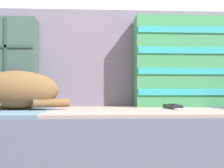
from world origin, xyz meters
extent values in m
cube|color=#4C5166|center=(0.00, 0.11, 0.31)|extent=(1.92, 0.86, 0.23)
cube|color=slate|center=(-0.12, 0.10, 0.43)|extent=(0.23, 0.77, 0.01)
cube|color=gray|center=(0.12, 0.10, 0.43)|extent=(0.23, 0.77, 0.01)
cube|color=gray|center=(0.35, 0.10, 0.43)|extent=(0.23, 0.77, 0.01)
cube|color=gray|center=(0.58, 0.10, 0.43)|extent=(0.23, 0.77, 0.01)
cube|color=slate|center=(0.00, 0.48, 0.68)|extent=(1.92, 0.14, 0.48)
cube|color=#28423D|center=(-0.23, 0.27, 0.64)|extent=(0.01, 0.01, 0.40)
cube|color=#3D8956|center=(0.60, 0.34, 0.65)|extent=(0.46, 0.13, 0.43)
cube|color=teal|center=(0.60, 0.27, 0.51)|extent=(0.45, 0.01, 0.03)
cube|color=teal|center=(0.60, 0.27, 0.60)|extent=(0.45, 0.01, 0.03)
cube|color=teal|center=(0.60, 0.27, 0.70)|extent=(0.45, 0.01, 0.03)
cube|color=teal|center=(0.60, 0.27, 0.80)|extent=(0.45, 0.01, 0.03)
ellipsoid|color=brown|center=(-0.14, 0.07, 0.51)|extent=(0.33, 0.19, 0.15)
ellipsoid|color=white|center=(-0.18, 0.02, 0.49)|extent=(0.10, 0.05, 0.07)
cylinder|color=brown|center=(0.00, 0.04, 0.46)|extent=(0.15, 0.10, 0.03)
cube|color=black|center=(0.49, 0.10, 0.44)|extent=(0.05, 0.15, 0.02)
cube|color=black|center=(0.49, 0.09, 0.45)|extent=(0.02, 0.05, 0.00)
cube|color=black|center=(0.49, 0.18, 0.44)|extent=(0.03, 0.01, 0.02)
torus|color=silver|center=(0.50, 0.01, 0.44)|extent=(0.05, 0.05, 0.01)
camera|label=1|loc=(0.15, -1.29, 0.50)|focal=55.00mm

